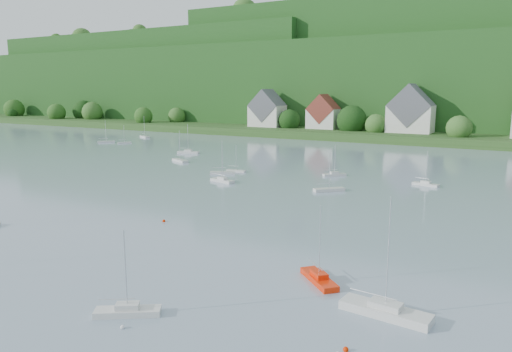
# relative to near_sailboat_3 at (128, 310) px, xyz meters

# --- Properties ---
(far_shore_strip) EXTENTS (600.00, 60.00, 3.00)m
(far_shore_strip) POSITION_rel_near_sailboat_3_xyz_m (-15.59, 169.16, 1.08)
(far_shore_strip) COLOR #284C1C
(far_shore_strip) RESTS_ON ground
(forested_ridge) EXTENTS (620.00, 181.22, 69.89)m
(forested_ridge) POSITION_rel_near_sailboat_3_xyz_m (-15.19, 237.73, 22.47)
(forested_ridge) COLOR #143F14
(forested_ridge) RESTS_ON ground
(village_building_0) EXTENTS (14.00, 10.40, 16.00)m
(village_building_0) POSITION_rel_near_sailboat_3_xyz_m (-70.59, 156.16, 9.09)
(village_building_0) COLOR silver
(village_building_0) RESTS_ON far_shore_strip
(village_building_1) EXTENTS (12.00, 9.36, 14.00)m
(village_building_1) POSITION_rel_near_sailboat_3_xyz_m (-45.59, 158.16, 8.33)
(village_building_1) COLOR silver
(village_building_1) RESTS_ON far_shore_strip
(village_building_2) EXTENTS (16.00, 11.44, 18.00)m
(village_building_2) POSITION_rel_near_sailboat_3_xyz_m (-10.59, 157.16, 9.85)
(village_building_2) COLOR silver
(village_building_2) RESTS_ON far_shore_strip
(near_sailboat_3) EXTENTS (5.50, 4.36, 7.51)m
(near_sailboat_3) POSITION_rel_near_sailboat_3_xyz_m (0.00, 0.00, 0.00)
(near_sailboat_3) COLOR silver
(near_sailboat_3) RESTS_ON ground
(near_sailboat_4) EXTENTS (7.86, 2.91, 10.37)m
(near_sailboat_4) POSITION_rel_near_sailboat_3_xyz_m (19.14, 10.67, 0.09)
(near_sailboat_4) COLOR silver
(near_sailboat_4) RESTS_ON ground
(near_sailboat_5) EXTENTS (5.38, 5.17, 7.87)m
(near_sailboat_5) POSITION_rel_near_sailboat_3_xyz_m (11.46, 14.73, 0.01)
(near_sailboat_5) COLOR red
(near_sailboat_5) RESTS_ON ground
(mooring_buoy_1) EXTENTS (0.38, 0.38, 0.38)m
(mooring_buoy_1) POSITION_rel_near_sailboat_3_xyz_m (1.34, -1.97, -0.42)
(mooring_buoy_1) COLOR white
(mooring_buoy_1) RESTS_ON ground
(mooring_buoy_2) EXTENTS (0.43, 0.43, 0.43)m
(mooring_buoy_2) POSITION_rel_near_sailboat_3_xyz_m (18.10, 3.66, -0.42)
(mooring_buoy_2) COLOR red
(mooring_buoy_2) RESTS_ON ground
(mooring_buoy_3) EXTENTS (0.44, 0.44, 0.44)m
(mooring_buoy_3) POSITION_rel_near_sailboat_3_xyz_m (-16.60, 24.28, -0.42)
(mooring_buoy_3) COLOR red
(mooring_buoy_3) RESTS_ON ground
(far_sailboat_cluster) EXTENTS (195.92, 68.94, 8.71)m
(far_sailboat_cluster) POSITION_rel_near_sailboat_3_xyz_m (-11.14, 81.75, -0.04)
(far_sailboat_cluster) COLOR silver
(far_sailboat_cluster) RESTS_ON ground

